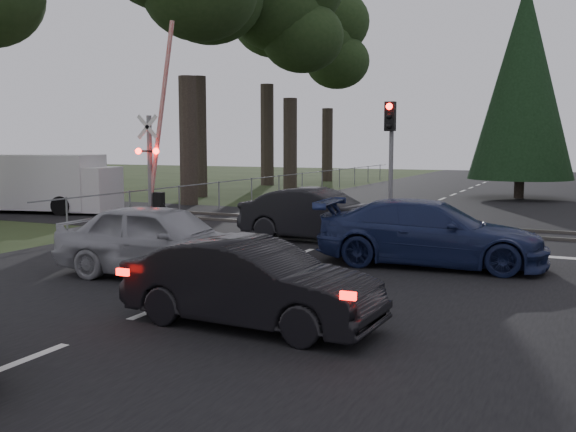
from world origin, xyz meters
The scene contains 18 objects.
ground centered at (0.00, 0.00, 0.00)m, with size 120.00×120.00×0.00m, color #263217.
road centered at (0.00, 10.00, 0.01)m, with size 14.00×100.00×0.01m, color black.
rail_corridor centered at (0.00, 12.00, 0.01)m, with size 120.00×8.00×0.01m, color black.
stop_line centered at (0.00, 8.20, 0.01)m, with size 13.00×0.35×0.00m, color silver.
rail_near centered at (0.00, 11.20, 0.05)m, with size 120.00×0.12×0.10m, color #59544C.
rail_far centered at (0.00, 12.80, 0.05)m, with size 120.00×0.12×0.10m, color #59544C.
crossing_signal centered at (-7.27, 9.79, 2.06)m, with size 1.62×0.38×6.96m.
traffic_signal_center centered at (1.00, 10.68, 2.81)m, with size 0.32×0.48×4.10m.
euc_tree_c centered at (-9.00, 25.00, 9.51)m, with size 6.00×6.00×13.20m.
euc_tree_d centered at (-13.00, 30.00, 11.91)m, with size 7.50×7.50×16.50m.
euc_tree_e centered at (-11.00, 36.00, 9.51)m, with size 6.00×6.00×13.20m.
conifer_tree centered at (3.50, 26.00, 5.99)m, with size 5.20×5.20×11.00m.
fence_left centered at (-7.80, 22.50, 0.00)m, with size 0.10×36.00×1.20m, color slate, non-canonical shape.
dark_hatchback centered at (1.94, -0.27, 0.67)m, with size 1.42×4.08×1.34m, color black.
silver_car centered at (-1.52, 2.18, 0.79)m, with size 1.85×4.61×1.57m, color #95979D.
blue_sedan centered at (3.35, 5.89, 0.76)m, with size 2.12×5.22×1.51m, color #19234C.
dark_car_far centered at (-0.39, 8.26, 0.76)m, with size 1.61×4.60×1.52m, color black.
white_van centered at (-13.53, 10.83, 1.20)m, with size 6.37×3.44×2.36m.
Camera 1 is at (6.53, -8.83, 2.83)m, focal length 40.00 mm.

